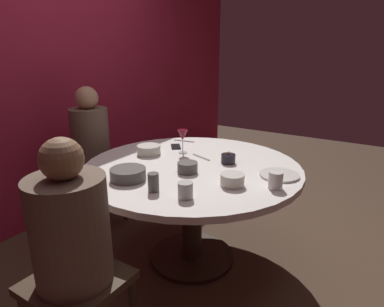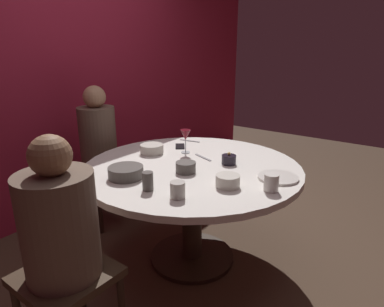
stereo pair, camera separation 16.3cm
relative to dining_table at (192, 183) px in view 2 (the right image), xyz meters
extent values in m
plane|color=#4C3828|center=(0.00, 0.00, -0.59)|extent=(8.00, 8.00, 0.00)
cube|color=maroon|center=(0.00, 1.44, 0.71)|extent=(6.00, 0.10, 2.60)
cylinder|color=white|center=(0.00, 0.00, 0.11)|extent=(1.44, 1.44, 0.04)
cylinder|color=#332319|center=(0.00, 0.00, -0.25)|extent=(0.14, 0.14, 0.68)
cylinder|color=#2D2116|center=(0.00, 0.00, -0.57)|extent=(0.60, 0.60, 0.03)
cube|color=#3F2D1E|center=(-0.98, 0.00, -0.14)|extent=(0.40, 0.40, 0.04)
cylinder|color=brown|center=(-0.98, 0.00, 0.13)|extent=(0.33, 0.33, 0.49)
sphere|color=#8C6647|center=(-0.98, 0.00, 0.45)|extent=(0.18, 0.18, 0.18)
cylinder|color=#332319|center=(-0.81, 0.17, -0.37)|extent=(0.04, 0.04, 0.43)
cube|color=#3F2D1E|center=(0.00, 0.98, -0.14)|extent=(0.40, 0.40, 0.04)
cylinder|color=brown|center=(0.00, 0.98, 0.15)|extent=(0.30, 0.30, 0.54)
sphere|color=tan|center=(0.00, 0.98, 0.50)|extent=(0.18, 0.18, 0.18)
cylinder|color=#332319|center=(-0.17, 1.15, -0.37)|extent=(0.04, 0.04, 0.43)
cylinder|color=#332319|center=(-0.17, 0.81, -0.37)|extent=(0.04, 0.04, 0.43)
cylinder|color=#332319|center=(0.17, 1.15, -0.37)|extent=(0.04, 0.04, 0.43)
cylinder|color=#332319|center=(0.17, 0.81, -0.37)|extent=(0.04, 0.04, 0.43)
cylinder|color=black|center=(0.16, -0.19, 0.16)|extent=(0.10, 0.10, 0.06)
sphere|color=#F9D159|center=(0.16, -0.19, 0.21)|extent=(0.02, 0.02, 0.02)
cylinder|color=silver|center=(0.19, 0.20, 0.14)|extent=(0.06, 0.06, 0.01)
cylinder|color=silver|center=(0.19, 0.20, 0.18)|extent=(0.01, 0.01, 0.09)
cone|color=maroon|center=(0.19, 0.20, 0.27)|extent=(0.08, 0.08, 0.08)
cylinder|color=silver|center=(0.11, -0.56, 0.14)|extent=(0.24, 0.24, 0.01)
cube|color=black|center=(0.29, 0.33, 0.14)|extent=(0.15, 0.14, 0.01)
cylinder|color=#4C4742|center=(-0.42, 0.18, 0.17)|extent=(0.21, 0.21, 0.07)
cylinder|color=beige|center=(-0.17, -0.38, 0.17)|extent=(0.14, 0.14, 0.07)
cylinder|color=#4C4742|center=(-0.13, -0.05, 0.17)|extent=(0.13, 0.13, 0.07)
cylinder|color=beige|center=(0.03, 0.39, 0.17)|extent=(0.17, 0.17, 0.07)
cylinder|color=#B2ADA3|center=(-0.45, -0.24, 0.18)|extent=(0.08, 0.08, 0.09)
cylinder|color=#4C4742|center=(-0.47, -0.05, 0.19)|extent=(0.06, 0.06, 0.10)
cylinder|color=silver|center=(-0.08, -0.60, 0.18)|extent=(0.08, 0.08, 0.10)
cube|color=#B7B7BC|center=(0.17, 0.03, 0.14)|extent=(0.08, 0.17, 0.01)
cube|color=#B7B7BC|center=(0.47, 0.37, 0.14)|extent=(0.05, 0.18, 0.01)
camera|label=1|loc=(-1.75, -1.11, 0.87)|focal=30.88mm
camera|label=2|loc=(-1.66, -1.24, 0.87)|focal=30.88mm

